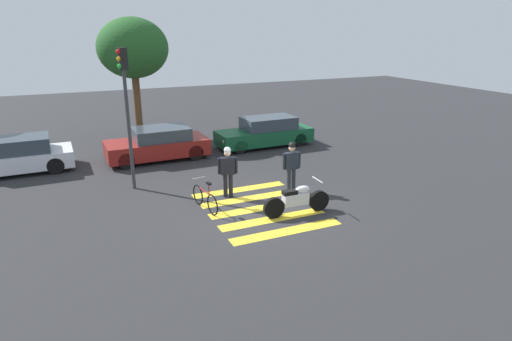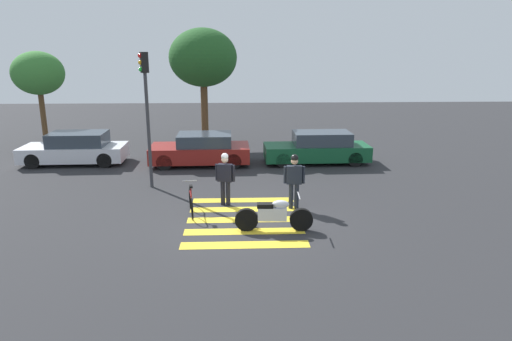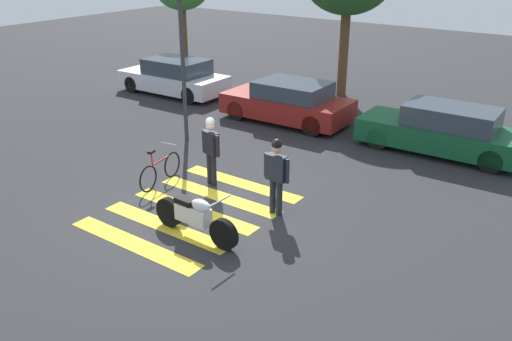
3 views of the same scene
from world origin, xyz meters
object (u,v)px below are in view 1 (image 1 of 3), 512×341
object	(u,v)px
police_motorcycle	(297,200)
officer_by_motorcycle	(228,169)
car_white_van	(13,156)
officer_on_foot	(292,163)
car_maroon_wagon	(158,144)
car_green_compact	(265,133)
traffic_light_pole	(126,98)
leaning_bicycle	(205,199)

from	to	relation	value
police_motorcycle	officer_by_motorcycle	world-z (taller)	officer_by_motorcycle
police_motorcycle	car_white_van	world-z (taller)	car_white_van
officer_on_foot	car_white_van	distance (m)	10.86
officer_on_foot	car_maroon_wagon	world-z (taller)	officer_on_foot
police_motorcycle	car_green_compact	size ratio (longest dim) A/B	0.47
police_motorcycle	officer_by_motorcycle	bearing A→B (deg)	122.43
officer_on_foot	officer_by_motorcycle	distance (m)	2.21
officer_by_motorcycle	car_green_compact	size ratio (longest dim) A/B	0.38
officer_by_motorcycle	car_maroon_wagon	size ratio (longest dim) A/B	0.40
officer_by_motorcycle	police_motorcycle	bearing A→B (deg)	-57.57
traffic_light_pole	car_maroon_wagon	bearing A→B (deg)	64.30
car_green_compact	officer_on_foot	bearing A→B (deg)	-106.71
officer_by_motorcycle	car_white_van	world-z (taller)	officer_by_motorcycle
police_motorcycle	officer_on_foot	xyz separation A→B (m)	(0.78, 1.80, 0.56)
car_maroon_wagon	traffic_light_pole	bearing A→B (deg)	-115.70
police_motorcycle	car_maroon_wagon	xyz separation A→B (m)	(-2.59, 7.59, 0.20)
car_maroon_wagon	car_green_compact	world-z (taller)	car_green_compact
leaning_bicycle	officer_on_foot	xyz separation A→B (m)	(3.22, 0.34, 0.65)
car_white_van	car_maroon_wagon	size ratio (longest dim) A/B	1.03
leaning_bicycle	officer_on_foot	bearing A→B (deg)	6.05
police_motorcycle	leaning_bicycle	world-z (taller)	police_motorcycle
leaning_bicycle	car_white_van	bearing A→B (deg)	131.12
leaning_bicycle	officer_by_motorcycle	distance (m)	1.42
leaning_bicycle	officer_by_motorcycle	world-z (taller)	officer_by_motorcycle
officer_on_foot	car_maroon_wagon	distance (m)	6.71
car_white_van	leaning_bicycle	bearing A→B (deg)	-48.88
car_green_compact	leaning_bicycle	bearing A→B (deg)	-128.71
police_motorcycle	traffic_light_pole	bearing A→B (deg)	134.20
leaning_bicycle	car_maroon_wagon	size ratio (longest dim) A/B	0.38
officer_by_motorcycle	car_maroon_wagon	distance (m)	5.53
officer_on_foot	car_white_van	bearing A→B (deg)	145.23
police_motorcycle	officer_on_foot	size ratio (longest dim) A/B	1.23
leaning_bicycle	officer_by_motorcycle	size ratio (longest dim) A/B	0.95
officer_by_motorcycle	officer_on_foot	bearing A→B (deg)	-10.43
officer_by_motorcycle	traffic_light_pole	size ratio (longest dim) A/B	0.36
leaning_bicycle	traffic_light_pole	size ratio (longest dim) A/B	0.34
officer_by_motorcycle	car_white_van	distance (m)	8.89
officer_by_motorcycle	traffic_light_pole	world-z (taller)	traffic_light_pole
car_maroon_wagon	car_green_compact	xyz separation A→B (m)	(5.13, 0.08, 0.00)
officer_on_foot	traffic_light_pole	world-z (taller)	traffic_light_pole
car_white_van	traffic_light_pole	size ratio (longest dim) A/B	0.92
officer_on_foot	car_maroon_wagon	bearing A→B (deg)	120.20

